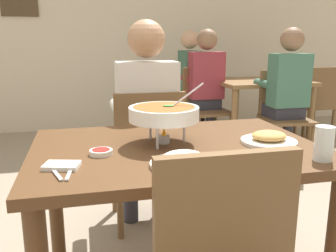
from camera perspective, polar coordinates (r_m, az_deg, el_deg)
cafe_rear_partition at (r=5.10m, az=-9.39°, el=16.55°), size 10.00×0.10×3.00m
dining_table_main at (r=1.59m, az=1.25°, el=-7.13°), size 1.20×0.84×0.76m
chair_diner_main at (r=2.28m, az=-3.21°, el=-4.15°), size 0.44×0.44×0.90m
diner_main at (r=2.26m, az=-3.43°, el=1.82°), size 0.40×0.45×1.31m
curry_bowl at (r=1.55m, az=-0.63°, el=1.89°), size 0.33×0.30×0.26m
rice_plate at (r=1.29m, az=2.43°, el=-5.45°), size 0.24×0.24×0.06m
appetizer_plate at (r=1.64m, az=15.47°, el=-1.92°), size 0.24×0.24×0.06m
sauce_dish at (r=1.45m, az=-10.41°, el=-4.00°), size 0.09×0.09×0.02m
napkin_folded at (r=1.33m, az=-16.25°, el=-5.97°), size 0.14×0.11×0.02m
fork_utensil at (r=1.29m, az=-17.23°, el=-6.90°), size 0.06×0.17×0.01m
spoon_utensil at (r=1.29m, az=-14.99°, el=-6.79°), size 0.03×0.17×0.01m
drink_glass at (r=1.46m, az=23.11°, el=-2.79°), size 0.07×0.07×0.13m
dining_table_far at (r=4.25m, az=14.11°, el=5.14°), size 1.00×0.80×0.76m
chair_bg_left at (r=4.52m, az=4.52°, el=4.54°), size 0.49×0.49×0.90m
chair_bg_middle at (r=3.81m, az=17.49°, el=2.33°), size 0.50×0.50×0.90m
chair_bg_right at (r=4.06m, az=5.64°, el=3.51°), size 0.49×0.49×0.90m
chair_bg_corner at (r=4.56m, az=22.03°, el=3.69°), size 0.44×0.44×0.90m
patron_bg_left at (r=4.47m, az=3.84°, el=7.50°), size 0.45×0.40×1.31m
patron_bg_middle at (r=3.72m, az=17.99°, el=5.72°), size 0.40×0.45×1.31m
patron_bg_right at (r=4.05m, az=5.80°, el=6.87°), size 0.40×0.45×1.31m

